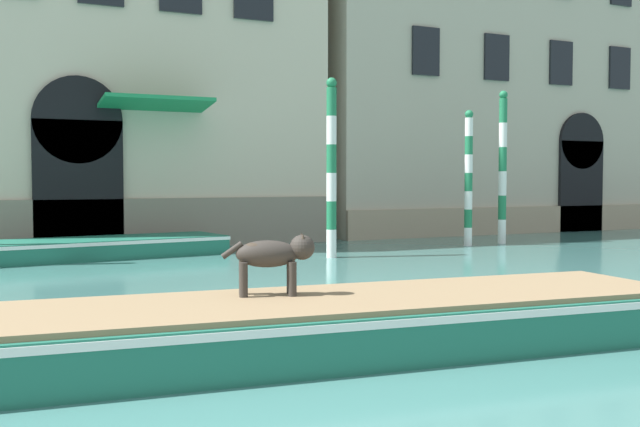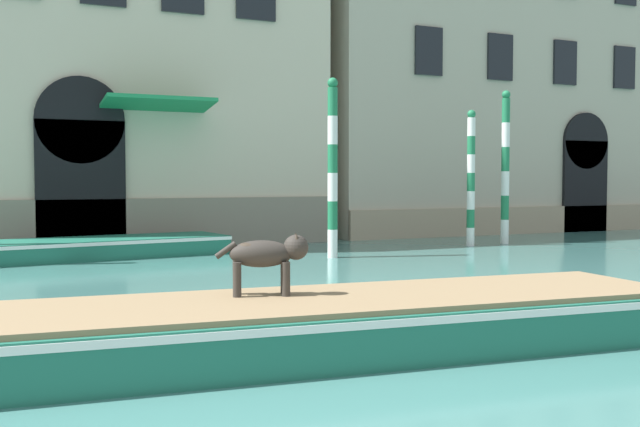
{
  "view_description": "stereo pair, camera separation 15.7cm",
  "coord_description": "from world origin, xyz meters",
  "px_view_note": "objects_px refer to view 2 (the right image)",
  "views": [
    {
      "loc": [
        -1.55,
        -0.52,
        1.93
      ],
      "look_at": [
        5.09,
        13.36,
        1.2
      ],
      "focal_mm": 42.0,
      "sensor_mm": 36.0,
      "label": 1
    },
    {
      "loc": [
        -1.41,
        -0.59,
        1.93
      ],
      "look_at": [
        5.09,
        13.36,
        1.2
      ],
      "focal_mm": 42.0,
      "sensor_mm": 36.0,
      "label": 2
    }
  ],
  "objects_px": {
    "mooring_pole_0": "(333,167)",
    "mooring_pole_1": "(471,178)",
    "dog_on_deck": "(268,255)",
    "boat_moored_near_palazzo": "(90,248)",
    "mooring_pole_2": "(505,167)",
    "boat_foreground": "(341,322)"
  },
  "relations": [
    {
      "from": "boat_foreground",
      "to": "mooring_pole_0",
      "type": "xyz_separation_m",
      "value": [
        4.18,
        8.81,
        1.87
      ]
    },
    {
      "from": "boat_moored_near_palazzo",
      "to": "boat_foreground",
      "type": "bearing_deg",
      "value": -91.35
    },
    {
      "from": "boat_foreground",
      "to": "dog_on_deck",
      "type": "xyz_separation_m",
      "value": [
        -0.71,
        0.44,
        0.74
      ]
    },
    {
      "from": "dog_on_deck",
      "to": "boat_moored_near_palazzo",
      "type": "distance_m",
      "value": 10.83
    },
    {
      "from": "mooring_pole_0",
      "to": "boat_foreground",
      "type": "bearing_deg",
      "value": -115.4
    },
    {
      "from": "mooring_pole_1",
      "to": "mooring_pole_2",
      "type": "relative_size",
      "value": 0.86
    },
    {
      "from": "boat_foreground",
      "to": "mooring_pole_0",
      "type": "height_order",
      "value": "mooring_pole_0"
    },
    {
      "from": "boat_foreground",
      "to": "dog_on_deck",
      "type": "bearing_deg",
      "value": 153.84
    },
    {
      "from": "mooring_pole_0",
      "to": "mooring_pole_1",
      "type": "bearing_deg",
      "value": 13.22
    },
    {
      "from": "boat_moored_near_palazzo",
      "to": "mooring_pole_2",
      "type": "bearing_deg",
      "value": -12.72
    },
    {
      "from": "dog_on_deck",
      "to": "mooring_pole_2",
      "type": "bearing_deg",
      "value": 59.41
    },
    {
      "from": "boat_foreground",
      "to": "dog_on_deck",
      "type": "distance_m",
      "value": 1.12
    },
    {
      "from": "mooring_pole_2",
      "to": "boat_moored_near_palazzo",
      "type": "bearing_deg",
      "value": 174.58
    },
    {
      "from": "boat_moored_near_palazzo",
      "to": "mooring_pole_2",
      "type": "xyz_separation_m",
      "value": [
        11.61,
        -1.1,
        2.01
      ]
    },
    {
      "from": "dog_on_deck",
      "to": "mooring_pole_0",
      "type": "relative_size",
      "value": 0.24
    },
    {
      "from": "dog_on_deck",
      "to": "mooring_pole_2",
      "type": "xyz_separation_m",
      "value": [
        11.15,
        9.68,
        1.19
      ]
    },
    {
      "from": "dog_on_deck",
      "to": "boat_moored_near_palazzo",
      "type": "xyz_separation_m",
      "value": [
        -0.46,
        10.78,
        -0.82
      ]
    },
    {
      "from": "mooring_pole_0",
      "to": "mooring_pole_1",
      "type": "relative_size",
      "value": 1.13
    },
    {
      "from": "boat_foreground",
      "to": "boat_moored_near_palazzo",
      "type": "height_order",
      "value": "boat_foreground"
    },
    {
      "from": "dog_on_deck",
      "to": "boat_moored_near_palazzo",
      "type": "relative_size",
      "value": 0.15
    },
    {
      "from": "boat_moored_near_palazzo",
      "to": "mooring_pole_2",
      "type": "distance_m",
      "value": 11.84
    },
    {
      "from": "boat_moored_near_palazzo",
      "to": "mooring_pole_0",
      "type": "height_order",
      "value": "mooring_pole_0"
    }
  ]
}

